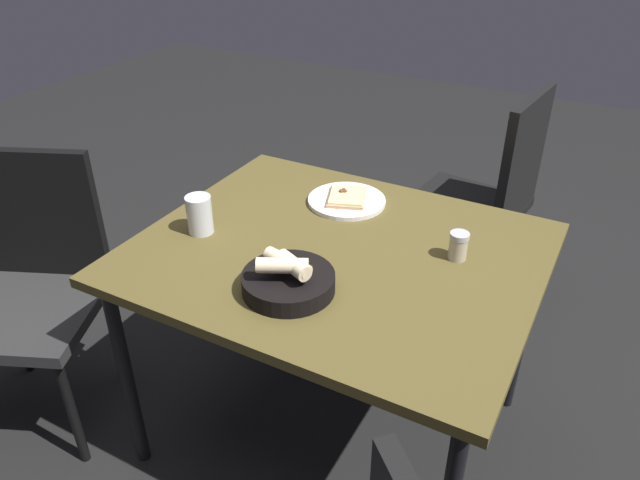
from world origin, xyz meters
The scene contains 8 objects.
ground centered at (0.00, 0.00, 0.00)m, with size 8.00×8.00×0.00m, color black.
dining_table centered at (0.00, 0.00, 0.66)m, with size 1.09×0.91×0.72m.
pizza_plate centered at (-0.10, 0.26, 0.73)m, with size 0.25×0.25×0.04m.
bread_basket centered at (-0.02, -0.23, 0.76)m, with size 0.23×0.23×0.11m.
beer_glass centered at (-0.39, -0.10, 0.77)m, with size 0.07×0.07×0.11m.
pepper_shaker centered at (0.31, 0.11, 0.76)m, with size 0.05×0.05×0.08m.
chair_near centered at (-0.93, -0.32, 0.52)m, with size 0.58×0.58×0.90m.
chair_spare centered at (0.20, 0.96, 0.52)m, with size 0.49×0.49×0.93m.
Camera 1 is at (0.63, -1.27, 1.62)m, focal length 33.90 mm.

